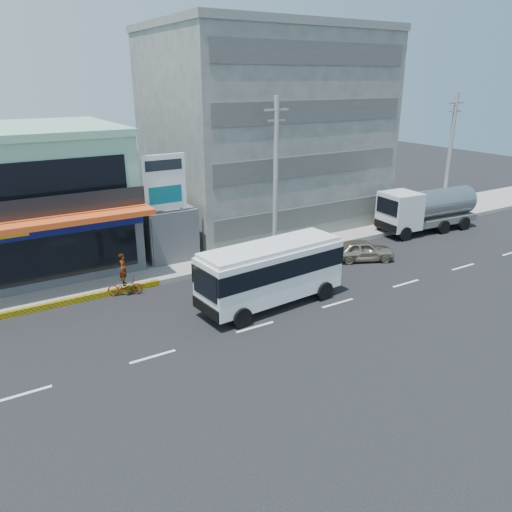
{
  "coord_description": "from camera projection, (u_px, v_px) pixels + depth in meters",
  "views": [
    {
      "loc": [
        -10.81,
        -17.72,
        10.99
      ],
      "look_at": [
        1.97,
        3.13,
        2.2
      ],
      "focal_mm": 35.0,
      "sensor_mm": 36.0,
      "label": 1
    }
  ],
  "objects": [
    {
      "name": "satellite_dish",
      "position": [
        163.0,
        204.0,
        30.86
      ],
      "size": [
        1.5,
        1.5,
        0.15
      ],
      "primitive_type": "cylinder",
      "color": "slate",
      "rests_on": "gap_structure"
    },
    {
      "name": "ground",
      "position": [
        255.0,
        327.0,
        23.25
      ],
      "size": [
        120.0,
        120.0,
        0.0
      ],
      "primitive_type": "plane",
      "color": "black",
      "rests_on": "ground"
    },
    {
      "name": "shop_building",
      "position": [
        14.0,
        204.0,
        29.15
      ],
      "size": [
        12.4,
        11.7,
        8.0
      ],
      "color": "#4A4A50",
      "rests_on": "ground"
    },
    {
      "name": "sedan",
      "position": [
        363.0,
        250.0,
        31.53
      ],
      "size": [
        4.24,
        3.09,
        1.34
      ],
      "primitive_type": "imported",
      "rotation": [
        0.0,
        0.0,
        1.14
      ],
      "color": "tan",
      "rests_on": "ground"
    },
    {
      "name": "tanker_truck",
      "position": [
        425.0,
        209.0,
        37.18
      ],
      "size": [
        8.29,
        3.15,
        3.2
      ],
      "color": "silver",
      "rests_on": "ground"
    },
    {
      "name": "utility_pole_far",
      "position": [
        449.0,
        158.0,
        38.26
      ],
      "size": [
        1.6,
        0.3,
        10.0
      ],
      "color": "#999993",
      "rests_on": "ground"
    },
    {
      "name": "utility_pole_near",
      "position": [
        276.0,
        179.0,
        30.39
      ],
      "size": [
        1.6,
        0.3,
        10.0
      ],
      "color": "#999993",
      "rests_on": "ground"
    },
    {
      "name": "sidewalk",
      "position": [
        245.0,
        249.0,
        33.28
      ],
      "size": [
        70.0,
        5.0,
        0.3
      ],
      "primitive_type": "cube",
      "color": "gray",
      "rests_on": "ground"
    },
    {
      "name": "billboard",
      "position": [
        164.0,
        189.0,
        28.72
      ],
      "size": [
        2.6,
        0.18,
        6.9
      ],
      "color": "gray",
      "rests_on": "ground"
    },
    {
      "name": "motorcycle_rider",
      "position": [
        124.0,
        281.0,
        26.44
      ],
      "size": [
        1.94,
        1.17,
        2.35
      ],
      "color": "#5A180C",
      "rests_on": "ground"
    },
    {
      "name": "minibus",
      "position": [
        271.0,
        269.0,
        24.98
      ],
      "size": [
        7.84,
        3.19,
        3.21
      ],
      "color": "white",
      "rests_on": "ground"
    },
    {
      "name": "gap_structure",
      "position": [
        159.0,
        228.0,
        32.28
      ],
      "size": [
        3.0,
        6.0,
        3.5
      ],
      "primitive_type": "cube",
      "color": "#4A4A50",
      "rests_on": "ground"
    },
    {
      "name": "concrete_building",
      "position": [
        264.0,
        133.0,
        37.83
      ],
      "size": [
        16.0,
        12.0,
        14.0
      ],
      "primitive_type": "cube",
      "color": "gray",
      "rests_on": "ground"
    }
  ]
}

